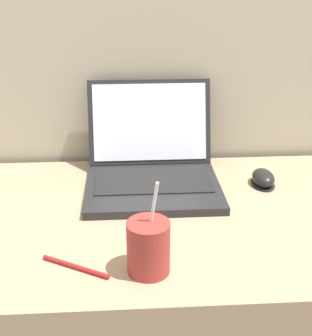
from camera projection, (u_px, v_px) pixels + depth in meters
desk at (156, 333)px, 1.21m from camera, size 1.36×0.64×0.71m
laptop at (154, 165)px, 1.20m from camera, size 0.33×0.34×0.24m
drink_cup at (148, 246)px, 0.85m from camera, size 0.08×0.08×0.18m
computer_mouse at (263, 179)px, 1.20m from camera, size 0.06×0.09×0.04m
pen at (76, 267)px, 0.87m from camera, size 0.13×0.08×0.01m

